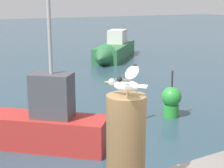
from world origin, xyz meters
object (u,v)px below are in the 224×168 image
object	(u,v)px
seagull	(126,82)
boat_red	(33,124)
boat_green	(113,51)
channel_buoy	(171,100)
mooring_post	(126,149)

from	to	relation	value
seagull	boat_red	distance (m)	5.17
boat_red	boat_green	size ratio (longest dim) A/B	0.87
seagull	channel_buoy	world-z (taller)	seagull
boat_red	mooring_post	bearing A→B (deg)	-97.25
boat_red	channel_buoy	xyz separation A→B (m)	(3.98, 0.03, -0.06)
mooring_post	boat_green	distance (m)	16.33
boat_green	channel_buoy	distance (m)	9.96
seagull	boat_red	world-z (taller)	boat_red
mooring_post	boat_green	world-z (taller)	mooring_post
mooring_post	seagull	world-z (taller)	seagull
boat_red	boat_green	bearing A→B (deg)	51.01
boat_red	boat_green	xyz separation A→B (m)	(7.56, 9.33, -0.05)
boat_green	channel_buoy	xyz separation A→B (m)	(-3.58, -9.30, -0.01)
boat_red	channel_buoy	size ratio (longest dim) A/B	3.37
boat_red	channel_buoy	distance (m)	3.98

